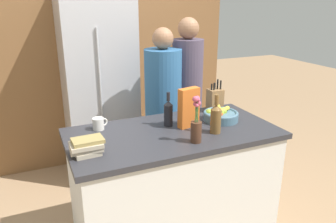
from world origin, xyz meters
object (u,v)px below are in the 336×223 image
object	(u,v)px
knife_block	(215,100)
bottle_oil	(168,113)
flower_vase	(196,125)
cereal_box	(189,108)
person_in_blue	(187,94)
bottle_vinegar	(216,118)
person_at_sink	(163,105)
refrigerator	(99,87)
coffee_mug	(99,124)
book_stack	(87,146)
fruit_bowl	(220,115)

from	to	relation	value
knife_block	bottle_oil	size ratio (longest dim) A/B	1.03
flower_vase	cereal_box	distance (m)	0.29
person_in_blue	bottle_vinegar	bearing A→B (deg)	-80.77
knife_block	person_at_sink	xyz separation A→B (m)	(-0.33, 0.37, -0.12)
bottle_vinegar	refrigerator	bearing A→B (deg)	109.41
bottle_oil	coffee_mug	bearing A→B (deg)	164.60
refrigerator	coffee_mug	distance (m)	1.09
bottle_oil	bottle_vinegar	world-z (taller)	bottle_vinegar
refrigerator	bottle_vinegar	world-z (taller)	refrigerator
refrigerator	book_stack	size ratio (longest dim) A/B	9.17
fruit_bowl	person_in_blue	distance (m)	0.66
book_stack	person_in_blue	world-z (taller)	person_in_blue
flower_vase	bottle_oil	world-z (taller)	flower_vase
coffee_mug	bottle_oil	size ratio (longest dim) A/B	0.44
refrigerator	bottle_vinegar	bearing A→B (deg)	-70.59
refrigerator	coffee_mug	size ratio (longest dim) A/B	16.51
flower_vase	bottle_oil	distance (m)	0.35
refrigerator	knife_block	distance (m)	1.29
book_stack	refrigerator	bearing A→B (deg)	74.66
person_at_sink	flower_vase	bearing A→B (deg)	-88.38
refrigerator	bottle_oil	bearing A→B (deg)	-77.72
flower_vase	person_at_sink	xyz separation A→B (m)	(0.14, 0.89, -0.14)
fruit_bowl	person_at_sink	bearing A→B (deg)	111.87
cereal_box	bottle_oil	xyz separation A→B (m)	(-0.13, 0.08, -0.04)
cereal_box	person_in_blue	bearing A→B (deg)	63.94
coffee_mug	book_stack	world-z (taller)	book_stack
refrigerator	person_in_blue	bearing A→B (deg)	-39.71
fruit_bowl	person_at_sink	distance (m)	0.65
person_in_blue	flower_vase	bearing A→B (deg)	-90.76
knife_block	person_in_blue	xyz separation A→B (m)	(-0.05, 0.43, -0.06)
coffee_mug	person_at_sink	distance (m)	0.79
refrigerator	coffee_mug	xyz separation A→B (m)	(-0.24, -1.06, -0.00)
cereal_box	coffee_mug	distance (m)	0.68
book_stack	knife_block	bearing A→B (deg)	19.19
book_stack	bottle_vinegar	distance (m)	0.91
bottle_oil	bottle_vinegar	size ratio (longest dim) A/B	0.93
knife_block	flower_vase	size ratio (longest dim) A/B	0.85
coffee_mug	person_in_blue	distance (m)	1.07
coffee_mug	bottle_vinegar	size ratio (longest dim) A/B	0.41
cereal_box	coffee_mug	size ratio (longest dim) A/B	2.54
bottle_oil	bottle_vinegar	bearing A→B (deg)	-45.93
bottle_vinegar	knife_block	bearing A→B (deg)	59.16
flower_vase	coffee_mug	xyz separation A→B (m)	(-0.55, 0.49, -0.08)
refrigerator	knife_block	world-z (taller)	refrigerator
flower_vase	bottle_oil	xyz separation A→B (m)	(-0.05, 0.35, -0.02)
flower_vase	fruit_bowl	bearing A→B (deg)	37.69
knife_block	bottle_oil	distance (m)	0.54
coffee_mug	bottle_vinegar	bearing A→B (deg)	-27.96
fruit_bowl	book_stack	world-z (taller)	fruit_bowl
refrigerator	bottle_vinegar	xyz separation A→B (m)	(0.52, -1.46, 0.07)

